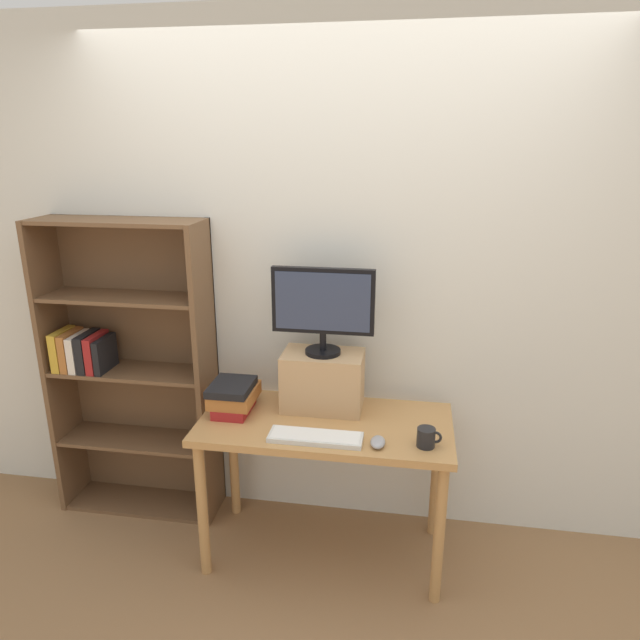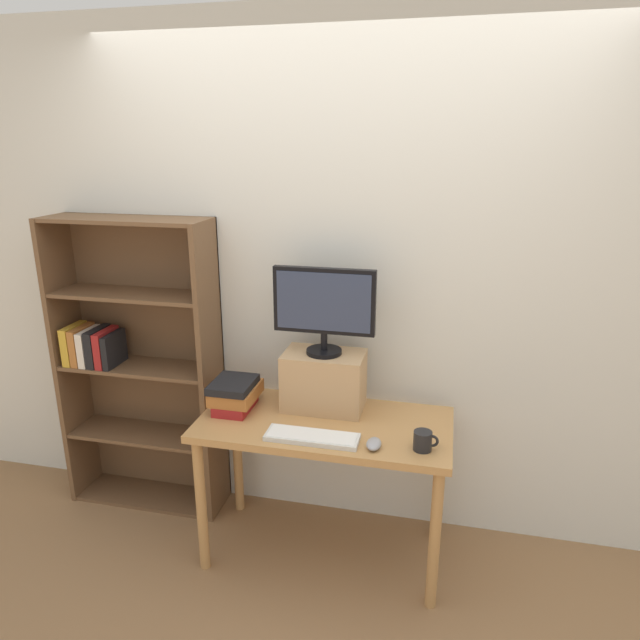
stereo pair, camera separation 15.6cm
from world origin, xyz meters
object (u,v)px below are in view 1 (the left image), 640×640
(computer_mouse, at_px, (378,442))
(keyboard, at_px, (316,437))
(riser_box, at_px, (323,380))
(coffee_mug, at_px, (427,437))
(computer_monitor, at_px, (323,306))
(bookshelf_unit, at_px, (128,367))
(book_stack, at_px, (234,396))
(desk, at_px, (325,440))

(computer_mouse, bearing_deg, keyboard, 178.25)
(riser_box, bearing_deg, coffee_mug, -31.11)
(riser_box, distance_m, computer_monitor, 0.38)
(bookshelf_unit, bearing_deg, book_stack, -18.21)
(computer_monitor, distance_m, coffee_mug, 0.76)
(desk, distance_m, coffee_mug, 0.51)
(bookshelf_unit, distance_m, riser_box, 1.09)
(computer_mouse, bearing_deg, riser_box, 131.55)
(desk, height_order, book_stack, book_stack)
(desk, distance_m, computer_mouse, 0.34)
(coffee_mug, bearing_deg, computer_mouse, -171.75)
(computer_monitor, distance_m, book_stack, 0.62)
(riser_box, height_order, computer_mouse, riser_box)
(computer_mouse, height_order, coffee_mug, coffee_mug)
(book_stack, bearing_deg, desk, -4.15)
(keyboard, height_order, book_stack, book_stack)
(desk, relative_size, computer_mouse, 11.42)
(bookshelf_unit, distance_m, computer_mouse, 1.45)
(riser_box, bearing_deg, keyboard, -86.55)
(bookshelf_unit, distance_m, book_stack, 0.70)
(bookshelf_unit, distance_m, computer_monitor, 1.17)
(keyboard, distance_m, book_stack, 0.50)
(riser_box, relative_size, coffee_mug, 3.61)
(keyboard, height_order, coffee_mug, coffee_mug)
(desk, relative_size, riser_box, 3.05)
(computer_monitor, relative_size, coffee_mug, 4.51)
(desk, xyz_separation_m, computer_mouse, (0.26, -0.19, 0.12))
(computer_monitor, bearing_deg, bookshelf_unit, 174.27)
(computer_mouse, bearing_deg, bookshelf_unit, 162.29)
(keyboard, xyz_separation_m, book_stack, (-0.44, 0.21, 0.07))
(keyboard, distance_m, computer_mouse, 0.28)
(computer_mouse, xyz_separation_m, coffee_mug, (0.21, 0.03, 0.03))
(computer_monitor, distance_m, computer_mouse, 0.67)
(desk, height_order, coffee_mug, coffee_mug)
(coffee_mug, bearing_deg, desk, 161.16)
(keyboard, bearing_deg, bookshelf_unit, 158.62)
(bookshelf_unit, height_order, computer_monitor, bookshelf_unit)
(desk, distance_m, book_stack, 0.49)
(computer_mouse, bearing_deg, computer_monitor, 131.68)
(bookshelf_unit, relative_size, coffee_mug, 15.13)
(bookshelf_unit, xyz_separation_m, book_stack, (0.66, -0.22, -0.02))
(computer_mouse, relative_size, book_stack, 0.39)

